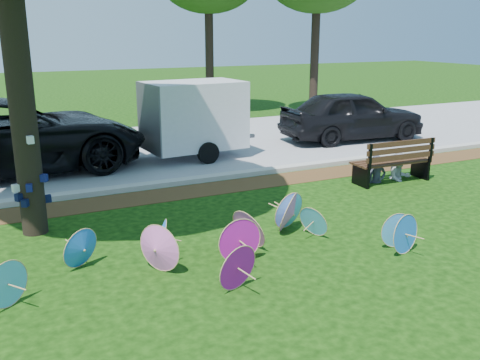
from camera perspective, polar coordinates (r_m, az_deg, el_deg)
The scene contains 11 objects.
ground at distance 8.14m, azimuth 2.95°, elevation -9.98°, with size 90.00×90.00×0.00m, color black.
mulch_strip at distance 12.02m, azimuth -7.32°, elevation -1.49°, with size 90.00×1.00×0.01m, color #472D16.
curb at distance 12.64m, azimuth -8.34°, elevation -0.41°, with size 90.00×0.30×0.12m, color #B7B5AD.
street at distance 16.55m, azimuth -12.67°, elevation 2.99°, with size 90.00×8.00×0.01m, color gray.
parasol_pile at distance 8.63m, azimuth 0.15°, elevation -5.91°, with size 6.60×2.21×0.78m.
black_van at distance 14.69m, azimuth -23.57°, elevation 4.28°, with size 3.17×6.88×1.91m, color black.
dark_pickup at distance 18.18m, azimuth 11.88°, elevation 6.76°, with size 1.94×4.81×1.64m, color black.
cargo_trailer at distance 15.21m, azimuth -4.92°, elevation 6.93°, with size 2.66×1.69×2.46m, color silver.
park_bench at distance 13.32m, azimuth 15.78°, elevation 2.05°, with size 2.00×0.76×1.05m, color black, non-canonical shape.
person_left at distance 13.11m, azimuth 14.52°, elevation 2.49°, with size 0.47×0.31×1.30m, color #363A4A.
person_right at distance 13.56m, azimuth 16.79°, elevation 2.72°, with size 0.62×0.49×1.28m, color silver.
Camera 1 is at (-3.54, -6.43, 3.51)m, focal length 40.00 mm.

